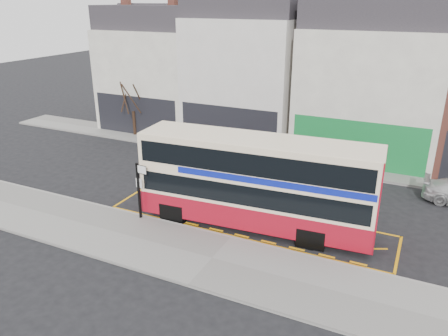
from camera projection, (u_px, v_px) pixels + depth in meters
The scene contains 14 objects.
ground at pixel (235, 236), 20.22m from camera, with size 120.00×120.00×0.00m, color black.
pavement at pixel (212, 259), 18.26m from camera, with size 40.00×4.00×0.15m, color gray.
kerb at pixel (231, 238), 19.88m from camera, with size 40.00×0.15×0.15m, color gray.
far_pavement at pixel (301, 160), 29.44m from camera, with size 50.00×3.00×0.15m, color gray.
road_markings at pixel (248, 221), 21.56m from camera, with size 14.00×3.40×0.01m, color orange, non-canonical shape.
terrace_far_left at pixel (161, 68), 36.49m from camera, with size 8.00×8.01×10.80m.
terrace_left at pixel (250, 68), 33.10m from camera, with size 8.00×8.01×11.80m.
terrace_green_shop at pixel (373, 81), 29.58m from camera, with size 9.00×8.01×11.30m.
double_decker_bus at pixel (257, 182), 20.29m from camera, with size 11.18×3.32×4.40m.
bus_stop_post at pixel (140, 185), 20.93m from camera, with size 0.72×0.13×2.89m.
car_silver at pixel (205, 143), 30.77m from camera, with size 1.73×4.31×1.47m, color #A5A4A8.
car_grey at pixel (235, 157), 28.50m from camera, with size 1.30×3.73×1.23m, color #383B3F.
street_tree_left at pixel (132, 89), 33.53m from camera, with size 2.55×2.55×5.50m.
street_tree_right at pixel (414, 114), 26.47m from camera, with size 2.53×2.53×5.46m.
Camera 1 is at (7.18, -16.19, 10.26)m, focal length 35.00 mm.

